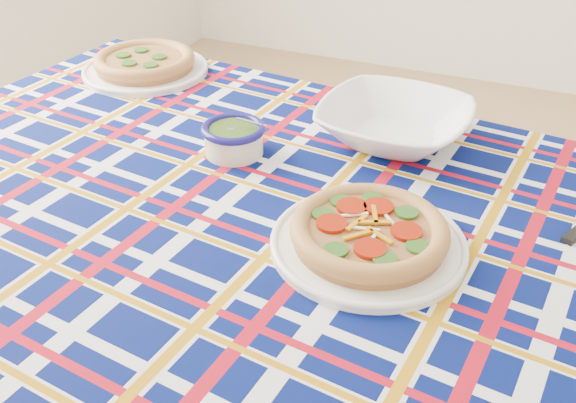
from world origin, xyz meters
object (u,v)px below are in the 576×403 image
at_px(pesto_bowl, 234,136).
at_px(serving_bowl, 394,123).
at_px(dining_table, 269,242).
at_px(main_focaccia_plate, 369,232).

distance_m(pesto_bowl, serving_bowl, 0.30).
distance_m(dining_table, main_focaccia_plate, 0.21).
distance_m(main_focaccia_plate, serving_bowl, 0.35).
bearing_deg(pesto_bowl, serving_bowl, 33.69).
relative_size(pesto_bowl, serving_bowl, 0.42).
bearing_deg(serving_bowl, main_focaccia_plate, -80.31).
bearing_deg(pesto_bowl, main_focaccia_plate, -29.52).
bearing_deg(dining_table, pesto_bowl, 140.77).
distance_m(dining_table, serving_bowl, 0.34).
relative_size(dining_table, pesto_bowl, 13.76).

